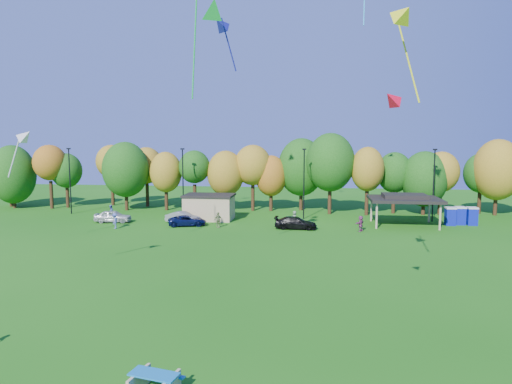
# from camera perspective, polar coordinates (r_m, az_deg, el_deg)

# --- Properties ---
(ground) EXTENTS (160.00, 160.00, 0.00)m
(ground) POSITION_cam_1_polar(r_m,az_deg,el_deg) (21.39, -2.78, -21.71)
(ground) COLOR #19600F
(ground) RESTS_ON ground
(tree_line) EXTENTS (93.57, 10.55, 11.15)m
(tree_line) POSITION_cam_1_polar(r_m,az_deg,el_deg) (64.36, 3.44, 2.71)
(tree_line) COLOR black
(tree_line) RESTS_ON ground
(lamp_posts) EXTENTS (64.50, 0.25, 9.09)m
(lamp_posts) POSITION_cam_1_polar(r_m,az_deg,el_deg) (58.80, 6.01, 1.35)
(lamp_posts) COLOR black
(lamp_posts) RESTS_ON ground
(utility_building) EXTENTS (6.30, 4.30, 3.25)m
(utility_building) POSITION_cam_1_polar(r_m,az_deg,el_deg) (58.73, -5.87, -1.86)
(utility_building) COLOR tan
(utility_building) RESTS_ON ground
(pavilion) EXTENTS (8.20, 6.20, 3.77)m
(pavilion) POSITION_cam_1_polar(r_m,az_deg,el_deg) (56.98, 18.07, -0.79)
(pavilion) COLOR tan
(pavilion) RESTS_ON ground
(porta_potties) EXTENTS (3.75, 1.74, 2.18)m
(porta_potties) POSITION_cam_1_polar(r_m,az_deg,el_deg) (60.01, 24.22, -2.74)
(porta_potties) COLOR #0C19A5
(porta_potties) RESTS_ON ground
(picnic_table) EXTENTS (2.27, 2.00, 0.86)m
(picnic_table) POSITION_cam_1_polar(r_m,az_deg,el_deg) (20.15, -12.60, -22.15)
(picnic_table) COLOR tan
(picnic_table) RESTS_ON ground
(car_a) EXTENTS (4.64, 2.31, 1.52)m
(car_a) POSITION_cam_1_polar(r_m,az_deg,el_deg) (59.24, -17.45, -2.92)
(car_a) COLOR silver
(car_a) RESTS_ON ground
(car_b) EXTENTS (4.58, 2.56, 1.43)m
(car_b) POSITION_cam_1_polar(r_m,az_deg,el_deg) (56.50, -9.11, -3.19)
(car_b) COLOR gray
(car_b) RESTS_ON ground
(car_c) EXTENTS (4.87, 3.20, 1.24)m
(car_c) POSITION_cam_1_polar(r_m,az_deg,el_deg) (54.90, -8.59, -3.56)
(car_c) COLOR #0B1242
(car_c) RESTS_ON ground
(car_d) EXTENTS (4.89, 2.11, 1.40)m
(car_d) POSITION_cam_1_polar(r_m,az_deg,el_deg) (52.58, 4.98, -3.87)
(car_d) COLOR black
(car_d) RESTS_ON ground
(far_person_0) EXTENTS (1.08, 1.06, 1.82)m
(far_person_0) POSITION_cam_1_polar(r_m,az_deg,el_deg) (53.25, -4.78, -3.50)
(far_person_0) COLOR #768652
(far_person_0) RESTS_ON ground
(far_person_1) EXTENTS (1.36, 1.67, 1.78)m
(far_person_1) POSITION_cam_1_polar(r_m,az_deg,el_deg) (52.21, 12.94, -3.87)
(far_person_1) COLOR #8D3A6F
(far_person_1) RESTS_ON ground
(far_person_2) EXTENTS (0.76, 0.92, 1.74)m
(far_person_2) POSITION_cam_1_polar(r_m,az_deg,el_deg) (62.42, -17.70, -2.36)
(far_person_2) COLOR #47569C
(far_person_2) RESTS_ON ground
(far_person_3) EXTENTS (0.88, 1.27, 1.79)m
(far_person_3) POSITION_cam_1_polar(r_m,az_deg,el_deg) (55.03, -17.24, -3.46)
(far_person_3) COLOR #5363B8
(far_person_3) RESTS_ON ground
(far_person_4) EXTENTS (0.70, 0.93, 1.71)m
(far_person_4) POSITION_cam_1_polar(r_m,az_deg,el_deg) (54.96, 4.84, -3.25)
(far_person_4) COLOR #67845A
(far_person_4) RESTS_ON ground
(kite_0) EXTENTS (2.56, 2.97, 5.48)m
(kite_0) POSITION_cam_1_polar(r_m,az_deg,el_deg) (27.51, 17.22, 20.15)
(kite_0) COLOR yellow
(kite_3) EXTENTS (2.13, 1.03, 3.42)m
(kite_3) POSITION_cam_1_polar(r_m,az_deg,el_deg) (33.98, -26.92, 6.19)
(kite_3) COLOR silver
(kite_4) EXTENTS (2.67, 4.42, 7.59)m
(kite_4) POSITION_cam_1_polar(r_m,az_deg,el_deg) (35.01, -5.45, 21.90)
(kite_4) COLOR #1DDA4D
(kite_6) EXTENTS (2.36, 2.55, 4.56)m
(kite_6) POSITION_cam_1_polar(r_m,az_deg,el_deg) (37.73, -4.41, 20.18)
(kite_6) COLOR navy
(kite_8) EXTENTS (1.35, 1.26, 1.10)m
(kite_8) POSITION_cam_1_polar(r_m,az_deg,el_deg) (21.93, 16.63, 11.09)
(kite_8) COLOR red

